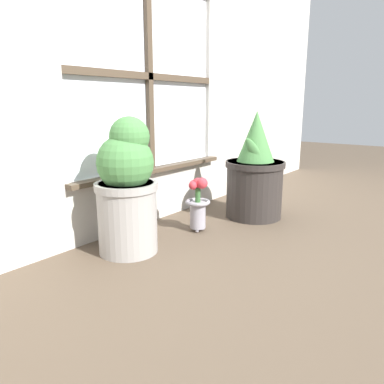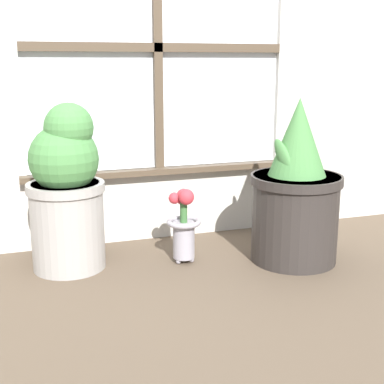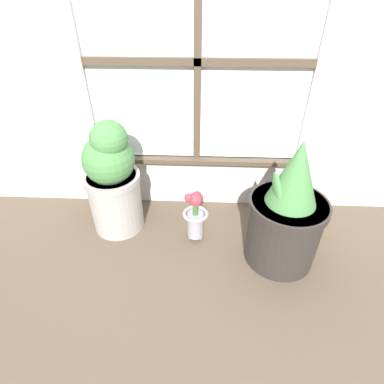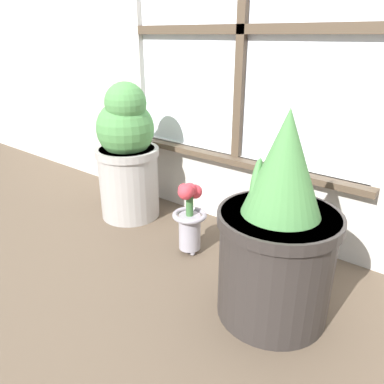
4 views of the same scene
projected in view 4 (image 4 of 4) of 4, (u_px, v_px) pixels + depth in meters
The scene contains 4 objects.
ground_plane at pixel (137, 285), 1.28m from camera, with size 10.00×10.00×0.00m, color brown.
potted_plant_left at pixel (127, 154), 1.66m from camera, with size 0.28×0.28×0.61m.
potted_plant_right at pixel (278, 237), 1.06m from camera, with size 0.35×0.35×0.63m.
flower_vase at pixel (189, 217), 1.42m from camera, with size 0.13×0.13×0.29m.
Camera 4 is at (0.80, -0.71, 0.79)m, focal length 35.00 mm.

